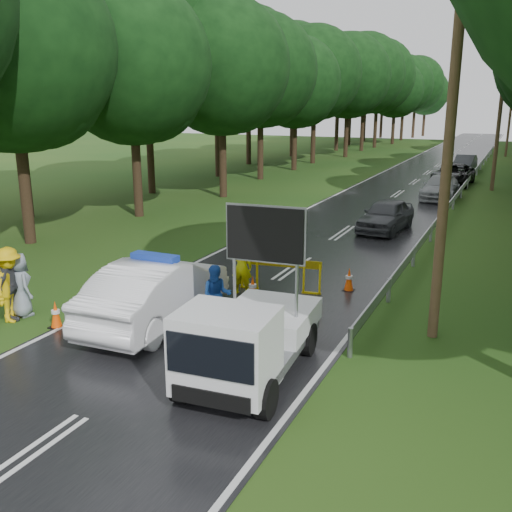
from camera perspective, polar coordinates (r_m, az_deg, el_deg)
The scene contains 23 objects.
ground at distance 14.40m, azimuth -5.09°, elevation -7.41°, with size 160.00×160.00×0.00m, color #174213.
road at distance 42.39m, azimuth 15.57°, elevation 7.15°, with size 7.00×140.00×0.02m, color black.
guardrail at distance 41.57m, azimuth 20.61°, elevation 7.34°, with size 0.12×60.06×0.70m.
utility_pole_near at distance 13.59m, azimuth 18.88°, elevation 12.48°, with size 1.40×0.24×10.00m.
utility_pole_mid at distance 39.53m, azimuth 23.24°, elevation 13.32°, with size 1.40×0.24×10.00m.
utility_pole_far at distance 65.51m, azimuth 24.15°, elevation 13.49°, with size 1.40×0.24×10.00m.
police_sedan at distance 14.74m, azimuth -9.92°, elevation -3.55°, with size 2.07×5.17×1.84m.
work_truck at distance 11.55m, azimuth -0.94°, elevation -8.24°, with size 2.20×4.41×3.41m.
barrier at distance 16.94m, azimuth 2.44°, elevation -1.10°, with size 2.46×0.44×1.03m.
officer at distance 16.71m, azimuth -1.44°, elevation -1.06°, with size 0.62×0.40×1.69m, color #CAD30B.
civilian at distance 14.50m, azimuth -3.95°, elevation -3.93°, with size 0.76×0.59×1.56m, color #1A4DAC.
bystander_left at distance 15.93m, azimuth -23.43°, elevation -2.65°, with size 1.27×0.73×1.97m, color #E2B70C.
bystander_mid at distance 16.04m, azimuth -23.42°, elevation -2.76°, with size 1.08×0.45×1.84m, color #414349.
bystander_right at distance 16.24m, azimuth -22.52°, elevation -2.70°, with size 0.84×0.54×1.71m, color #8693A1.
queue_car_first at distance 25.74m, azimuth 12.87°, elevation 3.99°, with size 1.65×4.09×1.39m, color #3D3F44.
queue_car_second at distance 35.25m, azimuth 17.96°, elevation 6.53°, with size 1.88×4.63×1.34m, color #93969A.
queue_car_third at distance 41.57m, azimuth 19.11°, elevation 7.71°, with size 2.37×5.15×1.43m, color black.
queue_car_fourth at distance 49.89m, azimuth 20.16°, elevation 8.69°, with size 1.44×4.14×1.36m, color #3E4146.
cone_near_left at distance 15.24m, azimuth -19.39°, elevation -5.55°, with size 0.34×0.34×0.71m.
cone_center at distance 14.62m, azimuth -7.51°, elevation -5.80°, with size 0.31×0.31×0.65m.
cone_far at distance 16.29m, azimuth -0.33°, elevation -3.27°, with size 0.35×0.35×0.74m.
cone_left_mid at distance 16.54m, azimuth -14.48°, elevation -3.53°, with size 0.34×0.34×0.72m.
cone_right at distance 17.35m, azimuth 9.29°, elevation -2.36°, with size 0.34×0.34×0.72m.
Camera 1 is at (6.69, -11.50, 5.51)m, focal length 40.00 mm.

